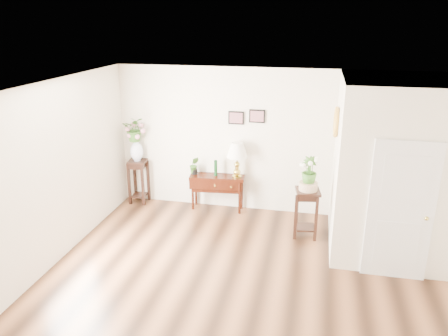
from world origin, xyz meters
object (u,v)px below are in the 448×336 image
(console_table, at_px, (217,192))
(plant_stand_a, at_px, (139,181))
(plant_stand_b, at_px, (306,213))
(table_lamp, at_px, (237,160))

(console_table, xyz_separation_m, plant_stand_a, (-1.66, 0.00, 0.10))
(plant_stand_a, relative_size, plant_stand_b, 1.06)
(console_table, height_order, plant_stand_b, plant_stand_b)
(plant_stand_a, bearing_deg, plant_stand_b, -12.42)
(plant_stand_a, bearing_deg, console_table, 0.00)
(table_lamp, xyz_separation_m, plant_stand_b, (1.38, -0.76, -0.63))
(table_lamp, height_order, plant_stand_a, table_lamp)
(console_table, distance_m, table_lamp, 0.81)
(console_table, xyz_separation_m, plant_stand_b, (1.77, -0.76, 0.07))
(console_table, relative_size, table_lamp, 1.52)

